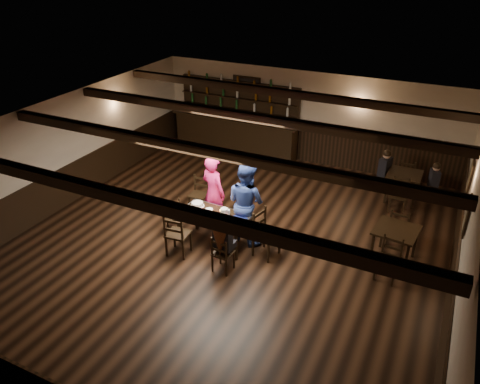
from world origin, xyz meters
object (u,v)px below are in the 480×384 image
at_px(dining_table, 215,217).
at_px(cake, 197,205).
at_px(chair_near_left, 176,233).
at_px(chair_near_right, 221,252).
at_px(man_blue, 246,202).
at_px(bar_counter, 237,130).
at_px(woman_pink, 213,192).

distance_m(dining_table, cake, 0.53).
bearing_deg(chair_near_left, chair_near_right, -4.53).
bearing_deg(dining_table, cake, 166.08).
bearing_deg(man_blue, bar_counter, -43.19).
bearing_deg(chair_near_left, man_blue, 49.81).
xyz_separation_m(woman_pink, cake, (-0.13, -0.51, -0.08)).
bearing_deg(bar_counter, dining_table, -69.10).
xyz_separation_m(chair_near_left, man_blue, (1.02, 1.21, 0.36)).
distance_m(dining_table, chair_near_left, 0.91).
bearing_deg(dining_table, chair_near_left, -124.37).
bearing_deg(bar_counter, chair_near_right, -66.75).
xyz_separation_m(chair_near_right, bar_counter, (-2.44, 5.67, 0.25)).
relative_size(dining_table, woman_pink, 0.87).
bearing_deg(man_blue, cake, 37.27).
relative_size(dining_table, chair_near_right, 1.88).
xyz_separation_m(man_blue, bar_counter, (-2.36, 4.37, -0.20)).
relative_size(chair_near_left, chair_near_right, 1.21).
distance_m(woman_pink, man_blue, 0.90).
bearing_deg(dining_table, man_blue, 42.26).
distance_m(woman_pink, bar_counter, 4.47).
distance_m(chair_near_left, woman_pink, 1.42).
relative_size(chair_near_left, man_blue, 0.53).
relative_size(chair_near_left, cake, 3.15).
xyz_separation_m(dining_table, woman_pink, (-0.37, 0.63, 0.22)).
height_order(chair_near_left, chair_near_right, chair_near_left).
bearing_deg(dining_table, woman_pink, 120.33).
distance_m(chair_near_right, man_blue, 1.38).
bearing_deg(cake, man_blue, 18.86).
xyz_separation_m(dining_table, man_blue, (0.52, 0.47, 0.26)).
xyz_separation_m(dining_table, bar_counter, (-1.85, 4.84, 0.06)).
xyz_separation_m(woman_pink, man_blue, (0.88, -0.16, 0.05)).
height_order(dining_table, chair_near_right, chair_near_right).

